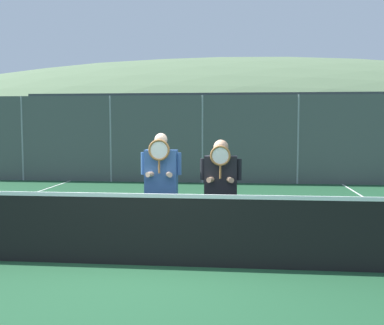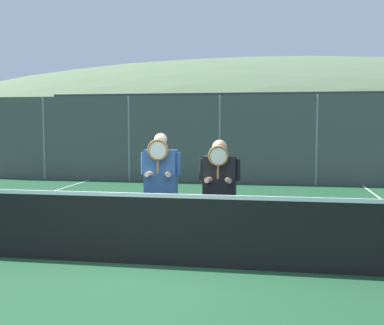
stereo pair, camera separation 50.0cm
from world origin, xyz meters
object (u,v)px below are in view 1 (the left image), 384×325
(car_center, at_px, (349,149))
(player_center_left, at_px, (221,186))
(player_leftmost, at_px, (161,182))
(car_far_left, at_px, (86,148))
(car_left_of_center, at_px, (214,150))

(car_center, bearing_deg, player_center_left, -110.31)
(player_leftmost, distance_m, car_center, 12.95)
(player_leftmost, xyz_separation_m, car_far_left, (-4.99, 11.49, -0.14))
(car_far_left, bearing_deg, player_leftmost, -66.54)
(player_center_left, distance_m, car_far_left, 12.98)
(car_left_of_center, xyz_separation_m, car_center, (5.19, 0.03, 0.07))
(player_leftmost, bearing_deg, player_center_left, -4.71)
(player_center_left, height_order, car_left_of_center, player_center_left)
(player_leftmost, relative_size, player_center_left, 1.05)
(car_far_left, bearing_deg, car_left_of_center, 3.29)
(car_far_left, xyz_separation_m, car_center, (10.30, 0.32, 0.01))
(car_left_of_center, bearing_deg, player_leftmost, -90.56)
(player_center_left, height_order, car_far_left, car_far_left)
(car_left_of_center, distance_m, car_center, 5.19)
(car_left_of_center, bearing_deg, player_center_left, -86.18)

